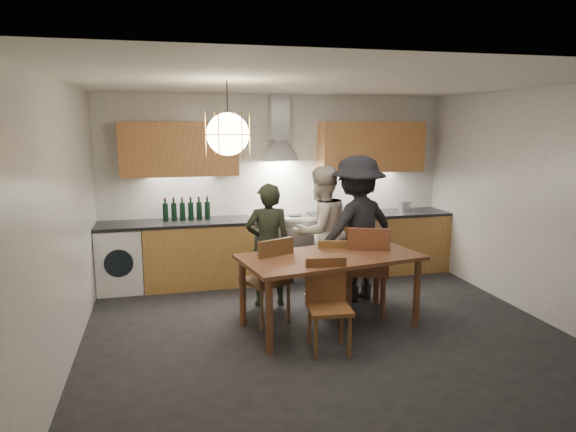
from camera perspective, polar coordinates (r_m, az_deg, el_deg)
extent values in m
plane|color=black|center=(5.67, 3.96, -12.61)|extent=(5.00, 5.00, 0.00)
cube|color=white|center=(7.45, -1.21, 3.33)|extent=(5.00, 0.02, 2.60)
cube|color=white|center=(3.29, 16.35, -6.11)|extent=(5.00, 0.02, 2.60)
cube|color=white|center=(5.12, -23.54, -0.74)|extent=(0.02, 4.50, 2.60)
cube|color=white|center=(6.51, 25.56, 1.31)|extent=(0.02, 4.50, 2.60)
cube|color=white|center=(5.24, 4.32, 14.61)|extent=(5.00, 4.50, 0.02)
cube|color=tan|center=(7.15, -9.89, -4.21)|extent=(1.45, 0.60, 0.86)
cube|color=tan|center=(7.78, 9.99, -3.04)|extent=(2.05, 0.60, 0.86)
cube|color=white|center=(7.16, -18.12, -4.60)|extent=(0.58, 0.58, 0.85)
cube|color=black|center=(7.04, -12.44, -0.78)|extent=(2.05, 0.62, 0.04)
cube|color=black|center=(7.69, 10.09, 0.23)|extent=(2.05, 0.62, 0.04)
cube|color=silver|center=(7.33, -0.66, -3.95)|extent=(0.90, 0.60, 0.80)
cube|color=black|center=(7.06, -0.13, -4.66)|extent=(0.78, 0.02, 0.42)
cube|color=slate|center=(7.23, -0.67, -0.57)|extent=(0.90, 0.60, 0.08)
cube|color=silver|center=(6.97, -0.19, -0.48)|extent=(0.90, 0.08, 0.04)
cube|color=tan|center=(7.05, -11.96, 7.29)|extent=(1.55, 0.35, 0.72)
cube|color=tan|center=(7.66, 9.25, 7.60)|extent=(1.55, 0.35, 0.72)
cube|color=silver|center=(7.27, -1.01, 10.98)|extent=(0.26, 0.22, 0.62)
cylinder|color=black|center=(4.91, -6.76, 11.93)|extent=(0.01, 0.01, 0.50)
sphere|color=#FFE0A5|center=(4.90, -6.70, 9.01)|extent=(0.40, 0.40, 0.40)
torus|color=gold|center=(4.90, -6.70, 9.01)|extent=(0.43, 0.43, 0.01)
cube|color=brown|center=(5.55, 4.71, -4.58)|extent=(2.04, 1.27, 0.04)
cylinder|color=brown|center=(4.99, -2.10, -11.16)|extent=(0.07, 0.07, 0.76)
cylinder|color=brown|center=(5.68, -5.07, -8.48)|extent=(0.07, 0.07, 0.76)
cylinder|color=brown|center=(5.82, 14.13, -8.30)|extent=(0.07, 0.07, 0.76)
cylinder|color=brown|center=(6.42, 9.82, -6.36)|extent=(0.07, 0.07, 0.76)
cube|color=brown|center=(5.76, -2.50, -7.17)|extent=(0.58, 0.58, 0.04)
cube|color=brown|center=(5.52, -1.32, -5.06)|extent=(0.42, 0.22, 0.49)
cylinder|color=brown|center=(6.07, -2.05, -8.70)|extent=(0.04, 0.04, 0.46)
cylinder|color=brown|center=(5.80, 0.03, -9.63)|extent=(0.04, 0.04, 0.46)
cylinder|color=brown|center=(5.89, -4.95, -9.36)|extent=(0.04, 0.04, 0.46)
cylinder|color=brown|center=(5.60, -2.95, -10.37)|extent=(0.04, 0.04, 0.46)
cube|color=brown|center=(6.12, 5.11, -6.57)|extent=(0.49, 0.49, 0.04)
cube|color=brown|center=(5.88, 5.30, -4.85)|extent=(0.40, 0.13, 0.44)
cylinder|color=brown|center=(6.36, 6.42, -8.07)|extent=(0.03, 0.03, 0.41)
cylinder|color=brown|center=(6.05, 6.76, -9.04)|extent=(0.03, 0.03, 0.41)
cylinder|color=brown|center=(6.33, 3.46, -8.11)|extent=(0.03, 0.03, 0.41)
cylinder|color=brown|center=(6.02, 3.64, -9.09)|extent=(0.03, 0.03, 0.41)
cube|color=brown|center=(6.10, 8.77, -5.96)|extent=(0.61, 0.61, 0.05)
cube|color=brown|center=(5.82, 8.89, -3.88)|extent=(0.46, 0.21, 0.52)
cylinder|color=brown|center=(6.37, 10.41, -7.80)|extent=(0.04, 0.04, 0.49)
cylinder|color=brown|center=(6.01, 10.59, -8.94)|extent=(0.04, 0.04, 0.49)
cylinder|color=brown|center=(6.36, 6.92, -7.73)|extent=(0.04, 0.04, 0.49)
cylinder|color=brown|center=(6.00, 6.88, -8.86)|extent=(0.04, 0.04, 0.49)
cube|color=brown|center=(5.05, 4.62, -10.26)|extent=(0.45, 0.45, 0.04)
cube|color=brown|center=(5.14, 4.23, -7.04)|extent=(0.41, 0.08, 0.44)
cylinder|color=brown|center=(4.96, 3.10, -13.48)|extent=(0.03, 0.03, 0.41)
cylinder|color=brown|center=(5.25, 2.41, -12.06)|extent=(0.03, 0.03, 0.41)
cylinder|color=brown|center=(5.02, 6.87, -13.20)|extent=(0.03, 0.03, 0.41)
cylinder|color=brown|center=(5.32, 5.97, -11.82)|extent=(0.03, 0.03, 0.41)
imported|color=black|center=(6.20, -2.23, -3.23)|extent=(0.58, 0.41, 1.51)
imported|color=beige|center=(6.55, 3.67, -1.76)|extent=(0.99, 0.89, 1.68)
imported|color=black|center=(6.44, 7.66, -1.41)|extent=(1.32, 1.00, 1.81)
imported|color=#ABACAF|center=(7.46, 6.03, 0.42)|extent=(0.33, 0.33, 0.06)
cylinder|color=#B5B5B9|center=(7.88, 12.79, 1.00)|extent=(0.24, 0.24, 0.13)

